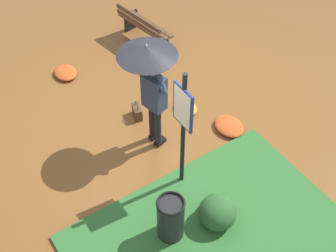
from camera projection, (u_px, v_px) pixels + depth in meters
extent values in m
plane|color=brown|center=(164.00, 133.00, 8.43)|extent=(18.00, 18.00, 0.00)
cylinder|color=black|center=(158.00, 127.00, 7.93)|extent=(0.12, 0.12, 0.86)
cylinder|color=black|center=(152.00, 121.00, 8.03)|extent=(0.12, 0.12, 0.86)
cube|color=black|center=(160.00, 142.00, 8.23)|extent=(0.16, 0.24, 0.08)
cube|color=black|center=(155.00, 135.00, 8.33)|extent=(0.16, 0.24, 0.08)
cube|color=#2D3851|center=(154.00, 92.00, 7.44)|extent=(0.43, 0.32, 0.64)
sphere|color=#8C664C|center=(153.00, 70.00, 7.11)|extent=(0.20, 0.20, 0.20)
ellipsoid|color=black|center=(153.00, 68.00, 7.08)|extent=(0.20, 0.20, 0.15)
cylinder|color=#2D3851|center=(163.00, 89.00, 7.17)|extent=(0.18, 0.13, 0.18)
cylinder|color=#2D3851|center=(162.00, 83.00, 7.13)|extent=(0.24, 0.11, 0.33)
cube|color=black|center=(158.00, 74.00, 7.08)|extent=(0.07, 0.03, 0.14)
cylinder|color=#2D3851|center=(148.00, 75.00, 7.36)|extent=(0.11, 0.10, 0.09)
cylinder|color=#2D3851|center=(148.00, 72.00, 7.28)|extent=(0.10, 0.09, 0.23)
cylinder|color=#A5A5AD|center=(147.00, 56.00, 7.04)|extent=(0.02, 0.02, 0.41)
cone|color=black|center=(147.00, 51.00, 6.98)|extent=(0.96, 0.96, 0.16)
sphere|color=#A5A5AD|center=(147.00, 45.00, 6.90)|extent=(0.02, 0.02, 0.02)
cylinder|color=black|center=(183.00, 134.00, 6.85)|extent=(0.07, 0.07, 2.30)
cube|color=navy|center=(183.00, 107.00, 6.45)|extent=(0.44, 0.04, 0.70)
cube|color=silver|center=(182.00, 108.00, 6.44)|extent=(0.38, 0.01, 0.64)
cube|color=#4C3323|center=(137.00, 112.00, 8.64)|extent=(0.33, 0.22, 0.24)
torus|color=#4C3323|center=(137.00, 105.00, 8.52)|extent=(0.18, 0.07, 0.18)
cube|color=black|center=(162.00, 49.00, 9.81)|extent=(0.12, 0.36, 0.44)
cube|color=black|center=(131.00, 21.00, 10.54)|extent=(0.12, 0.36, 0.44)
cube|color=#513823|center=(150.00, 23.00, 10.05)|extent=(1.40, 0.34, 0.04)
cube|color=#513823|center=(145.00, 25.00, 10.00)|extent=(1.40, 0.34, 0.04)
cube|color=#513823|center=(141.00, 27.00, 9.96)|extent=(1.40, 0.34, 0.04)
cube|color=#513823|center=(138.00, 24.00, 9.86)|extent=(1.39, 0.28, 0.10)
cube|color=#513823|center=(138.00, 18.00, 9.76)|extent=(1.39, 0.28, 0.10)
cylinder|color=black|center=(171.00, 220.00, 6.69)|extent=(0.40, 0.40, 0.80)
torus|color=black|center=(171.00, 203.00, 6.39)|extent=(0.42, 0.42, 0.04)
ellipsoid|color=#285628|center=(217.00, 213.00, 6.94)|extent=(0.58, 0.58, 0.52)
ellipsoid|color=#1E421E|center=(214.00, 205.00, 7.14)|extent=(0.35, 0.35, 0.35)
ellipsoid|color=#B74C1E|center=(65.00, 72.00, 9.52)|extent=(0.56, 0.45, 0.12)
ellipsoid|color=#B74C1E|center=(229.00, 126.00, 8.45)|extent=(0.61, 0.49, 0.13)
ellipsoid|color=#C68428|center=(186.00, 108.00, 8.81)|extent=(0.49, 0.39, 0.11)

